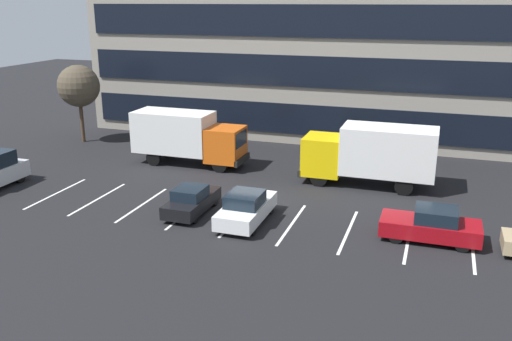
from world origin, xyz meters
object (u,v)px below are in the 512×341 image
object	(u,v)px
box_truck_orange	(187,135)
sedan_maroon	(431,225)
sedan_black	(192,201)
bare_tree	(79,86)
box_truck_yellow	(371,153)
sedan_white	(246,208)

from	to	relation	value
box_truck_orange	sedan_maroon	world-z (taller)	box_truck_orange
sedan_black	bare_tree	world-z (taller)	bare_tree
box_truck_orange	box_truck_yellow	size ratio (longest dim) A/B	0.97
sedan_white	sedan_maroon	world-z (taller)	same
box_truck_orange	sedan_white	xyz separation A→B (m)	(7.17, -8.30, -1.23)
box_truck_yellow	box_truck_orange	bearing A→B (deg)	177.17
box_truck_yellow	bare_tree	xyz separation A→B (m)	(-22.64, 3.54, 2.31)
box_truck_yellow	sedan_maroon	size ratio (longest dim) A/B	1.75
sedan_maroon	sedan_black	bearing A→B (deg)	-178.16
box_truck_orange	sedan_maroon	size ratio (longest dim) A/B	1.70
box_truck_orange	sedan_maroon	distance (m)	17.73
sedan_black	sedan_maroon	xyz separation A→B (m)	(11.89, 0.38, 0.08)
sedan_black	sedan_white	xyz separation A→B (m)	(3.11, -0.28, 0.08)
sedan_black	box_truck_yellow	bearing A→B (deg)	42.20
sedan_black	sedan_maroon	world-z (taller)	sedan_maroon
box_truck_orange	sedan_maroon	bearing A→B (deg)	-25.58
sedan_maroon	bare_tree	world-z (taller)	bare_tree
bare_tree	box_truck_yellow	bearing A→B (deg)	-8.89
sedan_black	sedan_white	size ratio (longest dim) A/B	0.89
bare_tree	box_truck_orange	bearing A→B (deg)	-15.78
sedan_black	sedan_maroon	distance (m)	11.90
box_truck_orange	box_truck_yellow	world-z (taller)	box_truck_yellow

